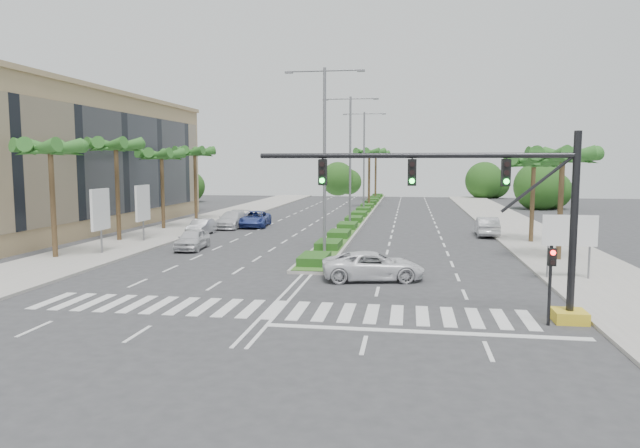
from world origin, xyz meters
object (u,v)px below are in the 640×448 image
object	(u,v)px
car_parked_d	(232,220)
car_right	(487,226)
car_parked_a	(192,239)
car_parked_b	(201,227)
car_parked_c	(255,219)
car_crossing	(373,266)

from	to	relation	value
car_parked_d	car_right	xyz separation A→B (m)	(22.61, -2.32, 0.02)
car_parked_a	car_parked_b	world-z (taller)	car_parked_a
car_parked_a	car_parked_c	distance (m)	14.47
car_crossing	car_right	bearing A→B (deg)	-33.58
car_crossing	car_parked_c	bearing A→B (deg)	18.17
car_parked_a	car_parked_d	bearing A→B (deg)	91.40
car_parked_b	car_parked_c	distance (m)	7.21
car_parked_b	car_parked_c	size ratio (longest dim) A/B	0.76
car_parked_c	car_right	world-z (taller)	car_right
car_parked_c	car_parked_d	size ratio (longest dim) A/B	1.01
car_parked_a	car_parked_c	size ratio (longest dim) A/B	0.79
car_parked_b	car_crossing	bearing A→B (deg)	-47.03
car_parked_c	car_right	bearing A→B (deg)	-14.79
car_parked_d	car_right	bearing A→B (deg)	-3.04
car_parked_a	car_crossing	distance (m)	15.61
car_parked_a	car_parked_d	distance (m)	13.26
car_parked_d	car_crossing	world-z (taller)	car_parked_d
car_crossing	car_parked_a	bearing A→B (deg)	46.59
car_parked_c	car_right	distance (m)	21.08
car_parked_d	car_parked_b	bearing A→B (deg)	-97.66
car_parked_a	car_crossing	world-z (taller)	car_crossing
car_parked_b	car_parked_d	xyz separation A→B (m)	(0.99, 5.37, 0.10)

